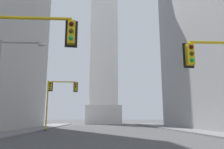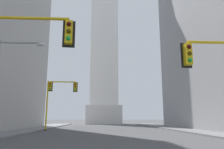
# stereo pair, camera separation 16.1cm
# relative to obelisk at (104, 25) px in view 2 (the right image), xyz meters

# --- Properties ---
(sidewalk_left) EXTENTS (5.00, 70.61, 0.15)m
(sidewalk_left) POSITION_rel_obelisk_xyz_m (-10.83, -37.66, -28.85)
(sidewalk_left) COLOR slate
(sidewalk_left) RESTS_ON ground_plane
(sidewalk_right) EXTENTS (5.00, 70.61, 0.15)m
(sidewalk_right) POSITION_rel_obelisk_xyz_m (10.83, -37.66, -28.85)
(sidewalk_right) COLOR slate
(sidewalk_right) RESTS_ON ground_plane
(obelisk) EXTENTS (9.49, 9.49, 60.27)m
(obelisk) POSITION_rel_obelisk_xyz_m (0.00, 0.00, 0.00)
(obelisk) COLOR silver
(obelisk) RESTS_ON ground_plane
(traffic_light_mid_left) EXTENTS (4.11, 0.50, 6.45)m
(traffic_light_mid_left) POSITION_rel_obelisk_xyz_m (-6.74, -32.11, -24.05)
(traffic_light_mid_left) COLOR yellow
(traffic_light_mid_left) RESTS_ON ground_plane
(street_lamp) EXTENTS (3.41, 0.36, 7.16)m
(street_lamp) POSITION_rel_obelisk_xyz_m (-7.81, -45.80, -24.40)
(street_lamp) COLOR gray
(street_lamp) RESTS_ON ground_plane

